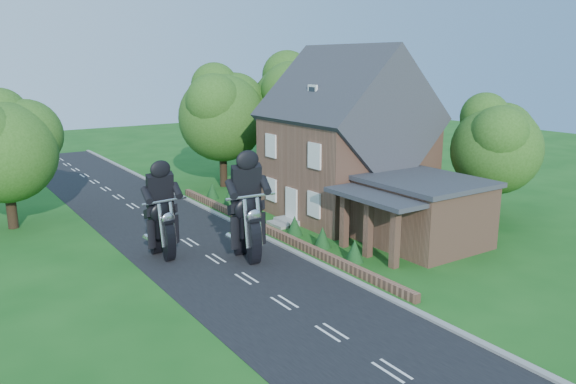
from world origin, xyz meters
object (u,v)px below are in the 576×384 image
garden_wall (269,230)px  motorcycle_lead (247,244)px  house (347,144)px  annex (421,211)px  motorcycle_follow (163,243)px

garden_wall → motorcycle_lead: size_ratio=12.87×
house → annex: size_ratio=1.45×
garden_wall → motorcycle_follow: motorcycle_follow is taller
house → motorcycle_lead: house is taller
annex → motorcycle_lead: (-8.64, 2.86, -0.97)m
house → annex: (-0.62, -6.80, -2.58)m
motorcycle_lead → motorcycle_follow: size_ratio=1.11×
house → motorcycle_follow: bearing=-173.5°
house → annex: 7.30m
motorcycle_lead → motorcycle_follow: (-3.23, 2.52, -0.08)m
annex → motorcycle_lead: bearing=161.7°
garden_wall → house: house is taller
garden_wall → house: (6.19, 1.00, 4.14)m
garden_wall → motorcycle_lead: bearing=-136.3°
annex → motorcycle_lead: 9.16m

